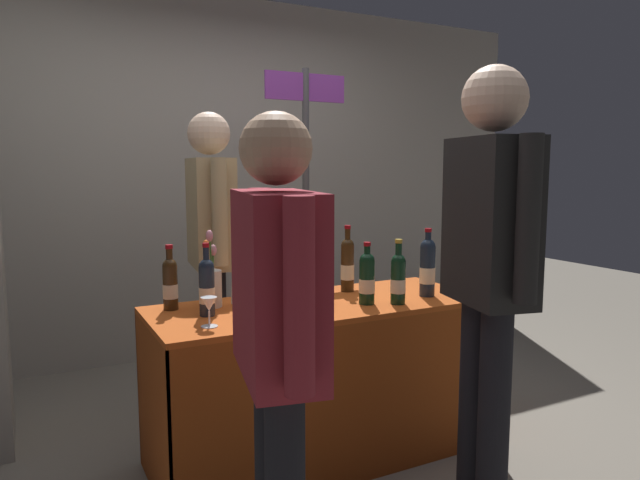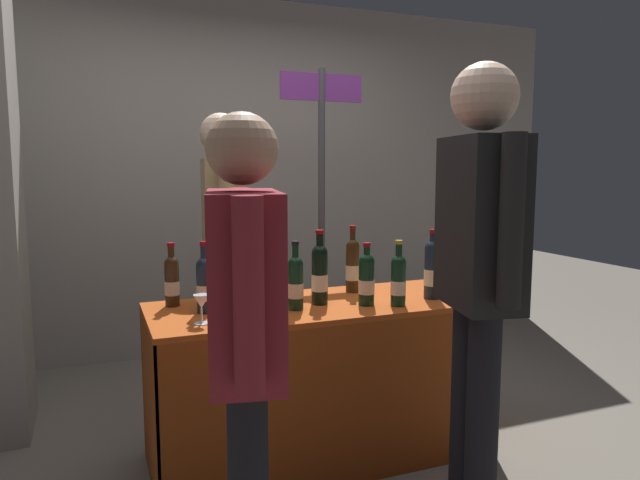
# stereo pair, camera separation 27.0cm
# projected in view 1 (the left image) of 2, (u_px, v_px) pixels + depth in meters

# --- Properties ---
(ground_plane) EXTENTS (12.00, 12.00, 0.00)m
(ground_plane) POSITION_uv_depth(u_px,v_px,m) (320.00, 454.00, 2.84)
(ground_plane) COLOR gray
(back_partition) EXTENTS (5.65, 0.12, 2.64)m
(back_partition) POSITION_uv_depth(u_px,v_px,m) (204.00, 178.00, 4.33)
(back_partition) COLOR #9E998E
(back_partition) RESTS_ON ground_plane
(tasting_table) EXTENTS (1.59, 0.63, 0.76)m
(tasting_table) POSITION_uv_depth(u_px,v_px,m) (320.00, 352.00, 2.77)
(tasting_table) COLOR #B74C19
(tasting_table) RESTS_ON ground_plane
(featured_wine_bottle) EXTENTS (0.07, 0.07, 0.31)m
(featured_wine_bottle) POSITION_uv_depth(u_px,v_px,m) (398.00, 277.00, 2.71)
(featured_wine_bottle) COLOR black
(featured_wine_bottle) RESTS_ON tasting_table
(display_bottle_0) EXTENTS (0.08, 0.08, 0.29)m
(display_bottle_0) POSITION_uv_depth(u_px,v_px,m) (367.00, 277.00, 2.70)
(display_bottle_0) COLOR black
(display_bottle_0) RESTS_ON tasting_table
(display_bottle_1) EXTENTS (0.08, 0.08, 0.35)m
(display_bottle_1) POSITION_uv_depth(u_px,v_px,m) (320.00, 273.00, 2.70)
(display_bottle_1) COLOR black
(display_bottle_1) RESTS_ON tasting_table
(display_bottle_2) EXTENTS (0.07, 0.07, 0.34)m
(display_bottle_2) POSITION_uv_depth(u_px,v_px,m) (347.00, 264.00, 2.98)
(display_bottle_2) COLOR #38230F
(display_bottle_2) RESTS_ON tasting_table
(display_bottle_3) EXTENTS (0.07, 0.07, 0.32)m
(display_bottle_3) POSITION_uv_depth(u_px,v_px,m) (207.00, 286.00, 2.49)
(display_bottle_3) COLOR #192333
(display_bottle_3) RESTS_ON tasting_table
(display_bottle_4) EXTENTS (0.08, 0.08, 0.35)m
(display_bottle_4) POSITION_uv_depth(u_px,v_px,m) (266.00, 277.00, 2.56)
(display_bottle_4) COLOR black
(display_bottle_4) RESTS_ON tasting_table
(display_bottle_5) EXTENTS (0.08, 0.08, 0.34)m
(display_bottle_5) POSITION_uv_depth(u_px,v_px,m) (427.00, 267.00, 2.87)
(display_bottle_5) COLOR #192333
(display_bottle_5) RESTS_ON tasting_table
(display_bottle_6) EXTENTS (0.07, 0.07, 0.31)m
(display_bottle_6) POSITION_uv_depth(u_px,v_px,m) (298.00, 282.00, 2.59)
(display_bottle_6) COLOR black
(display_bottle_6) RESTS_ON tasting_table
(display_bottle_7) EXTENTS (0.07, 0.07, 0.30)m
(display_bottle_7) POSITION_uv_depth(u_px,v_px,m) (170.00, 283.00, 2.60)
(display_bottle_7) COLOR #38230F
(display_bottle_7) RESTS_ON tasting_table
(wine_glass_near_vendor) EXTENTS (0.08, 0.08, 0.13)m
(wine_glass_near_vendor) POSITION_uv_depth(u_px,v_px,m) (251.00, 296.00, 2.44)
(wine_glass_near_vendor) COLOR silver
(wine_glass_near_vendor) RESTS_ON tasting_table
(wine_glass_mid) EXTENTS (0.07, 0.07, 0.12)m
(wine_glass_mid) POSITION_uv_depth(u_px,v_px,m) (209.00, 305.00, 2.32)
(wine_glass_mid) COLOR silver
(wine_glass_mid) RESTS_ON tasting_table
(flower_vase) EXTENTS (0.10, 0.11, 0.36)m
(flower_vase) POSITION_uv_depth(u_px,v_px,m) (211.00, 285.00, 2.65)
(flower_vase) COLOR silver
(flower_vase) RESTS_ON tasting_table
(brochure_stand) EXTENTS (0.14, 0.06, 0.17)m
(brochure_stand) POSITION_uv_depth(u_px,v_px,m) (245.00, 285.00, 2.75)
(brochure_stand) COLOR silver
(brochure_stand) RESTS_ON tasting_table
(vendor_presenter) EXTENTS (0.26, 0.61, 1.70)m
(vendor_presenter) POSITION_uv_depth(u_px,v_px,m) (211.00, 234.00, 3.22)
(vendor_presenter) COLOR black
(vendor_presenter) RESTS_ON ground_plane
(taster_foreground_right) EXTENTS (0.29, 0.54, 1.77)m
(taster_foreground_right) POSITION_uv_depth(u_px,v_px,m) (489.00, 254.00, 2.19)
(taster_foreground_right) COLOR black
(taster_foreground_right) RESTS_ON ground_plane
(taster_foreground_left) EXTENTS (0.30, 0.63, 1.56)m
(taster_foreground_left) POSITION_uv_depth(u_px,v_px,m) (277.00, 323.00, 1.73)
(taster_foreground_left) COLOR black
(taster_foreground_left) RESTS_ON ground_plane
(booth_signpost) EXTENTS (0.54, 0.04, 2.00)m
(booth_signpost) POSITION_uv_depth(u_px,v_px,m) (306.00, 191.00, 3.66)
(booth_signpost) COLOR #47474C
(booth_signpost) RESTS_ON ground_plane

